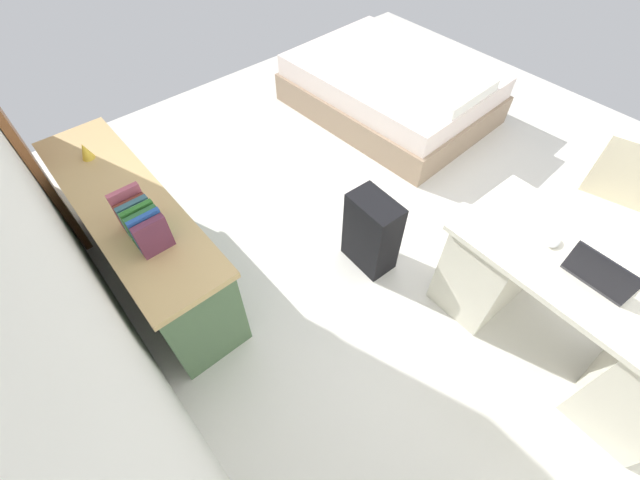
% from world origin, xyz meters
% --- Properties ---
extents(ground_plane, '(5.65, 5.65, 0.00)m').
position_xyz_m(ground_plane, '(0.00, 0.00, 0.00)').
color(ground_plane, silver).
extents(wall_back, '(4.65, 0.10, 2.87)m').
position_xyz_m(wall_back, '(0.00, 2.10, 1.43)').
color(wall_back, silver).
rests_on(wall_back, ground_plane).
extents(desk, '(1.45, 0.69, 0.73)m').
position_xyz_m(desk, '(-1.29, 0.13, 0.38)').
color(desk, silver).
rests_on(desk, ground_plane).
extents(office_chair, '(0.56, 0.56, 0.94)m').
position_xyz_m(office_chair, '(-1.09, -0.66, 0.42)').
color(office_chair, black).
rests_on(office_chair, ground_plane).
extents(credenza, '(1.80, 0.48, 0.72)m').
position_xyz_m(credenza, '(0.82, 1.72, 0.36)').
color(credenza, '#4C6B47').
rests_on(credenza, ground_plane).
extents(bed, '(1.96, 1.48, 0.58)m').
position_xyz_m(bed, '(1.13, -1.02, 0.24)').
color(bed, gray).
rests_on(bed, ground_plane).
extents(suitcase_black, '(0.37, 0.24, 0.59)m').
position_xyz_m(suitcase_black, '(-0.10, 0.50, 0.30)').
color(suitcase_black, black).
rests_on(suitcase_black, ground_plane).
extents(laptop, '(0.31, 0.23, 0.21)m').
position_xyz_m(laptop, '(-1.28, 0.16, 0.78)').
color(laptop, '#333338').
rests_on(laptop, desk).
extents(computer_mouse, '(0.06, 0.10, 0.03)m').
position_xyz_m(computer_mouse, '(-1.02, 0.11, 0.74)').
color(computer_mouse, white).
rests_on(computer_mouse, desk).
extents(book_row, '(0.32, 0.17, 0.24)m').
position_xyz_m(book_row, '(0.45, 1.72, 0.83)').
color(book_row, '#612C44').
rests_on(book_row, credenza).
extents(figurine_small, '(0.08, 0.08, 0.11)m').
position_xyz_m(figurine_small, '(1.32, 1.72, 0.78)').
color(figurine_small, gold).
rests_on(figurine_small, credenza).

